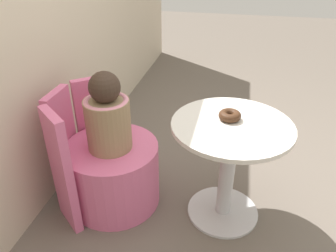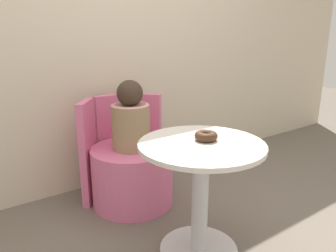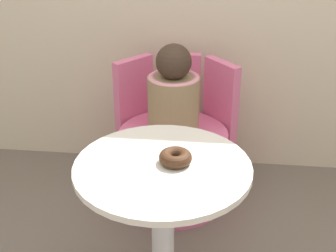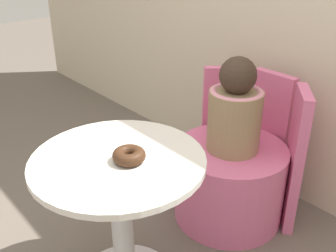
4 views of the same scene
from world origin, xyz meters
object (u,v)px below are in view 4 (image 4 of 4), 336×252
object	(u,v)px
round_table	(121,202)
donut	(129,155)
child_figure	(235,110)
tub_chair	(229,182)

from	to	relation	value
round_table	donut	xyz separation A→B (m)	(0.05, 0.02, 0.23)
round_table	child_figure	world-z (taller)	child_figure
tub_chair	child_figure	bearing A→B (deg)	180.00
round_table	tub_chair	size ratio (longest dim) A/B	1.15
round_table	tub_chair	xyz separation A→B (m)	(-0.03, 0.70, -0.23)
round_table	donut	bearing A→B (deg)	22.29
round_table	donut	world-z (taller)	donut
tub_chair	child_figure	xyz separation A→B (m)	(-0.00, 0.00, 0.42)
tub_chair	donut	size ratio (longest dim) A/B	4.67
tub_chair	child_figure	distance (m)	0.42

